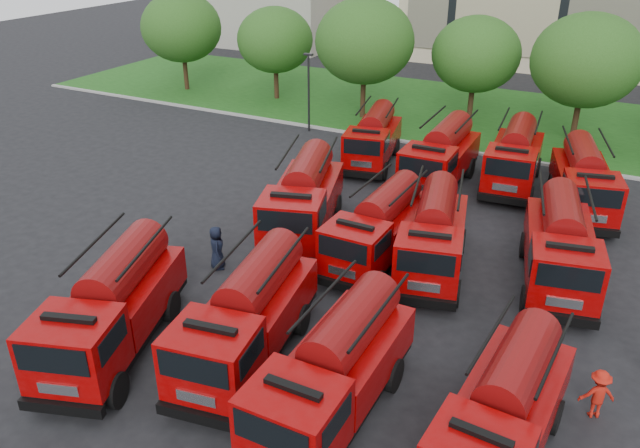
# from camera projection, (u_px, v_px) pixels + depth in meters

# --- Properties ---
(ground) EXTENTS (140.00, 140.00, 0.00)m
(ground) POSITION_uv_depth(u_px,v_px,m) (325.00, 291.00, 24.03)
(ground) COLOR black
(ground) RESTS_ON ground
(lawn) EXTENTS (70.00, 16.00, 0.12)m
(lawn) POSITION_uv_depth(u_px,v_px,m) (490.00, 116.00, 44.66)
(lawn) COLOR #174412
(lawn) RESTS_ON ground
(curb) EXTENTS (70.00, 0.30, 0.14)m
(curb) POSITION_uv_depth(u_px,v_px,m) (458.00, 150.00, 38.22)
(curb) COLOR gray
(curb) RESTS_ON ground
(tree_0) EXTENTS (6.30, 6.30, 7.70)m
(tree_0) POSITION_uv_depth(u_px,v_px,m) (181.00, 27.00, 49.16)
(tree_0) COLOR #382314
(tree_0) RESTS_ON ground
(tree_1) EXTENTS (5.71, 5.71, 6.98)m
(tree_1) POSITION_uv_depth(u_px,v_px,m) (275.00, 40.00, 46.87)
(tree_1) COLOR #382314
(tree_1) RESTS_ON ground
(tree_2) EXTENTS (6.72, 6.72, 8.22)m
(tree_2) POSITION_uv_depth(u_px,v_px,m) (365.00, 41.00, 42.02)
(tree_2) COLOR #382314
(tree_2) RESTS_ON ground
(tree_3) EXTENTS (5.88, 5.88, 7.19)m
(tree_3) POSITION_uv_depth(u_px,v_px,m) (476.00, 54.00, 41.42)
(tree_3) COLOR #382314
(tree_3) RESTS_ON ground
(tree_4) EXTENTS (6.55, 6.55, 8.01)m
(tree_4) POSITION_uv_depth(u_px,v_px,m) (587.00, 61.00, 37.10)
(tree_4) COLOR #382314
(tree_4) RESTS_ON ground
(lamp_post_0) EXTENTS (0.60, 0.25, 5.11)m
(lamp_post_0) POSITION_uv_depth(u_px,v_px,m) (309.00, 88.00, 40.52)
(lamp_post_0) COLOR black
(lamp_post_0) RESTS_ON ground
(fire_truck_0) EXTENTS (4.61, 7.58, 3.27)m
(fire_truck_0) POSITION_uv_depth(u_px,v_px,m) (113.00, 306.00, 20.19)
(fire_truck_0) COLOR black
(fire_truck_0) RESTS_ON ground
(fire_truck_1) EXTENTS (3.54, 7.39, 3.23)m
(fire_truck_1) POSITION_uv_depth(u_px,v_px,m) (248.00, 316.00, 19.74)
(fire_truck_1) COLOR black
(fire_truck_1) RESTS_ON ground
(fire_truck_2) EXTENTS (2.57, 6.95, 3.16)m
(fire_truck_2) POSITION_uv_depth(u_px,v_px,m) (335.00, 370.00, 17.46)
(fire_truck_2) COLOR black
(fire_truck_2) RESTS_ON ground
(fire_truck_3) EXTENTS (2.77, 6.70, 2.98)m
(fire_truck_3) POSITION_uv_depth(u_px,v_px,m) (504.00, 411.00, 16.13)
(fire_truck_3) COLOR black
(fire_truck_3) RESTS_ON ground
(fire_truck_4) EXTENTS (4.65, 7.87, 3.39)m
(fire_truck_4) POSITION_uv_depth(u_px,v_px,m) (304.00, 199.00, 27.67)
(fire_truck_4) COLOR black
(fire_truck_4) RESTS_ON ground
(fire_truck_5) EXTENTS (2.59, 6.74, 3.04)m
(fire_truck_5) POSITION_uv_depth(u_px,v_px,m) (378.00, 228.00, 25.50)
(fire_truck_5) COLOR black
(fire_truck_5) RESTS_ON ground
(fire_truck_6) EXTENTS (3.86, 7.24, 3.14)m
(fire_truck_6) POSITION_uv_depth(u_px,v_px,m) (433.00, 235.00, 24.85)
(fire_truck_6) COLOR black
(fire_truck_6) RESTS_ON ground
(fire_truck_7) EXTENTS (3.80, 7.43, 3.23)m
(fire_truck_7) POSITION_uv_depth(u_px,v_px,m) (560.00, 246.00, 23.94)
(fire_truck_7) COLOR black
(fire_truck_7) RESTS_ON ground
(fire_truck_8) EXTENTS (3.62, 6.99, 3.03)m
(fire_truck_8) POSITION_uv_depth(u_px,v_px,m) (373.00, 138.00, 35.73)
(fire_truck_8) COLOR black
(fire_truck_8) RESTS_ON ground
(fire_truck_9) EXTENTS (2.77, 7.30, 3.30)m
(fire_truck_9) POSITION_uv_depth(u_px,v_px,m) (441.00, 156.00, 32.66)
(fire_truck_9) COLOR black
(fire_truck_9) RESTS_ON ground
(fire_truck_10) EXTENTS (3.08, 7.22, 3.20)m
(fire_truck_10) POSITION_uv_depth(u_px,v_px,m) (514.00, 157.00, 32.73)
(fire_truck_10) COLOR black
(fire_truck_10) RESTS_ON ground
(fire_truck_11) EXTENTS (4.00, 7.32, 3.17)m
(fire_truck_11) POSITION_uv_depth(u_px,v_px,m) (584.00, 181.00, 29.85)
(fire_truck_11) COLOR black
(fire_truck_11) RESTS_ON ground
(firefighter_3) EXTENTS (1.15, 0.93, 1.58)m
(firefighter_3) POSITION_uv_depth(u_px,v_px,m) (592.00, 415.00, 18.09)
(firefighter_3) COLOR #AE170D
(firefighter_3) RESTS_ON ground
(firefighter_4) EXTENTS (1.02, 1.09, 1.86)m
(firefighter_4) POSITION_uv_depth(u_px,v_px,m) (218.00, 268.00, 25.63)
(firefighter_4) COLOR black
(firefighter_4) RESTS_ON ground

